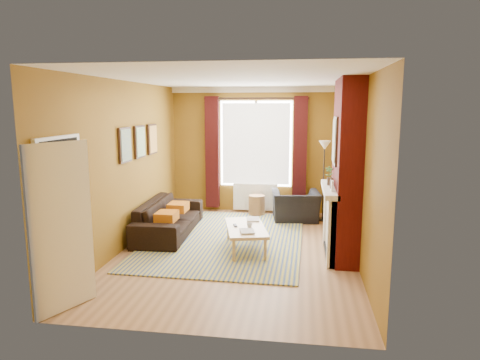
# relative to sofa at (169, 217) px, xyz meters

# --- Properties ---
(ground) EXTENTS (5.50, 5.50, 0.00)m
(ground) POSITION_rel_sofa_xyz_m (1.42, -0.73, -0.32)
(ground) COLOR #916641
(ground) RESTS_ON ground
(room_walls) EXTENTS (3.82, 5.54, 2.83)m
(room_walls) POSITION_rel_sofa_xyz_m (2.06, -0.46, 1.07)
(room_walls) COLOR brown
(room_walls) RESTS_ON ground
(striped_rug) EXTENTS (2.79, 3.81, 0.02)m
(striped_rug) POSITION_rel_sofa_xyz_m (1.12, -0.19, -0.31)
(striped_rug) COLOR #304A84
(striped_rug) RESTS_ON ground
(sofa) EXTENTS (0.93, 2.21, 0.64)m
(sofa) POSITION_rel_sofa_xyz_m (0.00, 0.00, 0.00)
(sofa) COLOR black
(sofa) RESTS_ON ground
(armchair) EXTENTS (1.06, 0.96, 0.63)m
(armchair) POSITION_rel_sofa_xyz_m (2.34, 1.30, -0.01)
(armchair) COLOR black
(armchair) RESTS_ON ground
(coffee_table) EXTENTS (0.89, 1.34, 0.41)m
(coffee_table) POSITION_rel_sofa_xyz_m (1.55, -0.71, 0.05)
(coffee_table) COLOR #D5B37A
(coffee_table) RESTS_ON ground
(wicker_stool) EXTENTS (0.40, 0.40, 0.45)m
(wicker_stool) POSITION_rel_sofa_xyz_m (1.48, 1.64, -0.09)
(wicker_stool) COLOR olive
(wicker_stool) RESTS_ON ground
(floor_lamp) EXTENTS (0.32, 0.32, 1.68)m
(floor_lamp) POSITION_rel_sofa_xyz_m (2.91, 1.41, 1.01)
(floor_lamp) COLOR black
(floor_lamp) RESTS_ON ground
(book_a) EXTENTS (0.29, 0.35, 0.03)m
(book_a) POSITION_rel_sofa_xyz_m (1.51, -1.06, 0.10)
(book_a) COLOR #999999
(book_a) RESTS_ON coffee_table
(book_b) EXTENTS (0.26, 0.33, 0.02)m
(book_b) POSITION_rel_sofa_xyz_m (1.51, -0.29, 0.10)
(book_b) COLOR #999999
(book_b) RESTS_ON coffee_table
(mug) EXTENTS (0.11, 0.11, 0.09)m
(mug) POSITION_rel_sofa_xyz_m (1.63, -0.81, 0.13)
(mug) COLOR #999999
(mug) RESTS_ON coffee_table
(tv_remote) EXTENTS (0.09, 0.16, 0.02)m
(tv_remote) POSITION_rel_sofa_xyz_m (1.37, -0.71, 0.10)
(tv_remote) COLOR black
(tv_remote) RESTS_ON coffee_table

